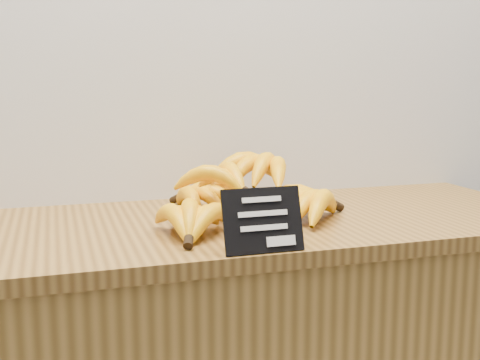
% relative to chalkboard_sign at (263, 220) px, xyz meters
% --- Properties ---
extents(counter_top, '(1.40, 0.54, 0.03)m').
position_rel_chalkboard_sign_xyz_m(counter_top, '(0.02, 0.24, -0.07)').
color(counter_top, olive).
rests_on(counter_top, counter).
extents(chalkboard_sign, '(0.14, 0.04, 0.11)m').
position_rel_chalkboard_sign_xyz_m(chalkboard_sign, '(0.00, 0.00, 0.00)').
color(chalkboard_sign, black).
rests_on(chalkboard_sign, counter_top).
extents(banana_pile, '(0.48, 0.40, 0.12)m').
position_rel_chalkboard_sign_xyz_m(banana_pile, '(0.04, 0.24, 0.00)').
color(banana_pile, '#FFBA0A').
rests_on(banana_pile, counter_top).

